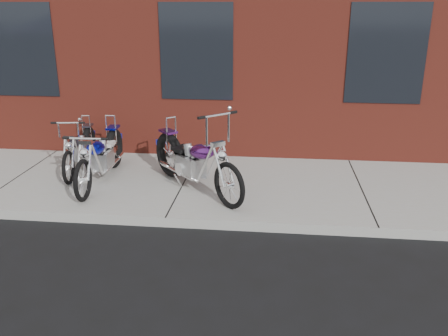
# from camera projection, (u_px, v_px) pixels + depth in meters

# --- Properties ---
(ground) EXTENTS (120.00, 120.00, 0.00)m
(ground) POSITION_uv_depth(u_px,v_px,m) (166.00, 227.00, 6.87)
(ground) COLOR black
(ground) RESTS_ON ground
(sidewalk) EXTENTS (22.00, 3.00, 0.15)m
(sidewalk) POSITION_uv_depth(u_px,v_px,m) (185.00, 185.00, 8.25)
(sidewalk) COLOR gray
(sidewalk) RESTS_ON ground
(chopper_purple) EXTENTS (1.78, 1.91, 1.40)m
(chopper_purple) POSITION_uv_depth(u_px,v_px,m) (195.00, 164.00, 7.72)
(chopper_purple) COLOR black
(chopper_purple) RESTS_ON sidewalk
(chopper_blue) EXTENTS (0.57, 2.32, 1.01)m
(chopper_blue) POSITION_uv_depth(u_px,v_px,m) (101.00, 158.00, 8.11)
(chopper_blue) COLOR black
(chopper_blue) RESTS_ON sidewalk
(chopper_third) EXTENTS (0.50, 2.03, 1.03)m
(chopper_third) POSITION_uv_depth(u_px,v_px,m) (80.00, 150.00, 8.71)
(chopper_third) COLOR black
(chopper_third) RESTS_ON sidewalk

